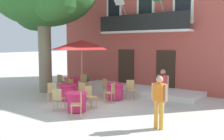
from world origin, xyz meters
TOP-DOWN VIEW (x-y plane):
  - ground_plane at (0.00, 0.00)m, footprint 120.00×120.00m
  - building_facade at (0.01, 6.99)m, footprint 13.00×5.09m
  - entrance_step_platform at (0.01, 3.98)m, footprint 7.15×2.04m
  - cafe_table_near_tree at (-1.47, 0.24)m, footprint 0.86×0.86m
  - cafe_chair_near_tree_0 at (-0.72, 0.30)m, footprint 0.41×0.41m
  - cafe_chair_near_tree_1 at (-1.80, 0.92)m, footprint 0.51×0.51m
  - cafe_chair_near_tree_2 at (-1.84, -0.41)m, footprint 0.56×0.56m
  - cafe_table_middle at (0.22, -0.92)m, footprint 0.86×0.86m
  - cafe_chair_middle_0 at (0.79, -1.41)m, footprint 0.57×0.57m
  - cafe_chair_middle_1 at (0.25, -0.17)m, footprint 0.45×0.45m
  - cafe_chair_middle_2 at (-0.45, -1.26)m, footprint 0.52×0.52m
  - cafe_table_front at (-2.90, 1.89)m, footprint 0.86×0.86m
  - cafe_chair_front_0 at (-2.60, 2.58)m, footprint 0.54×0.54m
  - cafe_chair_front_1 at (-3.65, 1.81)m, footprint 0.40×0.40m
  - cafe_chair_front_2 at (-2.60, 1.20)m, footprint 0.50×0.50m
  - cafe_table_far_side at (0.19, 1.75)m, footprint 0.86×0.86m
  - cafe_chair_far_side_0 at (-0.52, 2.00)m, footprint 0.53×0.53m
  - cafe_chair_far_side_1 at (0.46, 1.05)m, footprint 0.49×0.49m
  - cafe_chair_far_side_2 at (0.72, 2.29)m, footprint 0.56×0.56m
  - cafe_umbrella at (-1.25, 0.97)m, footprint 2.90×2.90m
  - ground_planter_left at (-3.92, 4.25)m, footprint 0.46×0.46m
  - pedestrian_near_entrance at (2.61, 1.83)m, footprint 0.53×0.36m
  - pedestrian_mid_plaza at (3.74, -0.86)m, footprint 0.53×0.28m

SIDE VIEW (x-z plane):
  - ground_plane at x=0.00m, z-range 0.00..0.00m
  - entrance_step_platform at x=0.01m, z-range 0.00..0.25m
  - ground_planter_left at x=-3.92m, z-range 0.04..0.63m
  - cafe_table_near_tree at x=-1.47m, z-range 0.01..0.77m
  - cafe_table_middle at x=0.22m, z-range 0.01..0.77m
  - cafe_table_front at x=-2.90m, z-range 0.01..0.77m
  - cafe_table_far_side at x=0.19m, z-range 0.01..0.77m
  - cafe_chair_near_tree_0 at x=-0.72m, z-range 0.07..0.98m
  - cafe_chair_near_tree_1 at x=-1.80m, z-range 0.07..0.98m
  - cafe_chair_near_tree_2 at x=-1.84m, z-range 0.07..0.98m
  - cafe_chair_middle_0 at x=0.79m, z-range 0.07..0.98m
  - cafe_chair_middle_1 at x=0.25m, z-range 0.07..0.98m
  - cafe_chair_middle_2 at x=-0.45m, z-range 0.07..0.98m
  - cafe_chair_front_0 at x=-2.60m, z-range 0.07..0.98m
  - cafe_chair_front_1 at x=-3.65m, z-range 0.07..0.98m
  - cafe_chair_front_2 at x=-2.60m, z-range 0.07..0.98m
  - cafe_chair_far_side_0 at x=-0.52m, z-range 0.07..0.98m
  - cafe_chair_far_side_1 at x=0.46m, z-range 0.07..0.98m
  - cafe_chair_far_side_2 at x=0.72m, z-range 0.07..0.98m
  - pedestrian_near_entrance at x=2.61m, z-range 0.10..1.70m
  - pedestrian_mid_plaza at x=3.74m, z-range 0.11..1.80m
  - cafe_umbrella at x=-1.25m, z-range 1.19..4.04m
  - building_facade at x=0.01m, z-range 0.00..7.50m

